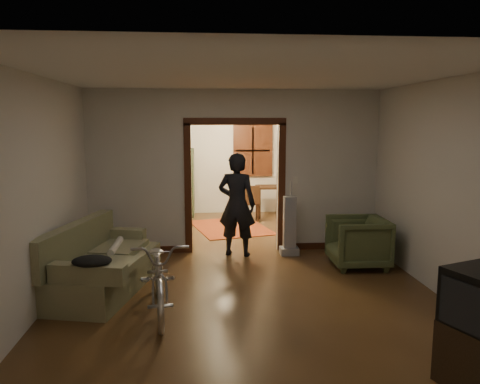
{
  "coord_description": "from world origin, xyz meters",
  "views": [
    {
      "loc": [
        -0.59,
        -7.28,
        2.25
      ],
      "look_at": [
        0.0,
        -0.3,
        1.2
      ],
      "focal_mm": 35.0,
      "sensor_mm": 36.0,
      "label": 1
    }
  ],
  "objects": [
    {
      "name": "floor",
      "position": [
        0.0,
        0.0,
        0.0
      ],
      "size": [
        5.0,
        8.5,
        0.01
      ],
      "primitive_type": "cube",
      "color": "#3A2412",
      "rests_on": "ground"
    },
    {
      "name": "ceiling",
      "position": [
        0.0,
        0.0,
        2.8
      ],
      "size": [
        5.0,
        8.5,
        0.01
      ],
      "primitive_type": "cube",
      "color": "white",
      "rests_on": "floor"
    },
    {
      "name": "wall_back",
      "position": [
        0.0,
        4.25,
        1.4
      ],
      "size": [
        5.0,
        0.02,
        2.8
      ],
      "primitive_type": "cube",
      "color": "beige",
      "rests_on": "floor"
    },
    {
      "name": "wall_left",
      "position": [
        -2.5,
        0.0,
        1.4
      ],
      "size": [
        0.02,
        8.5,
        2.8
      ],
      "primitive_type": "cube",
      "color": "beige",
      "rests_on": "floor"
    },
    {
      "name": "wall_right",
      "position": [
        2.5,
        0.0,
        1.4
      ],
      "size": [
        0.02,
        8.5,
        2.8
      ],
      "primitive_type": "cube",
      "color": "beige",
      "rests_on": "floor"
    },
    {
      "name": "partition_wall",
      "position": [
        0.0,
        0.75,
        1.4
      ],
      "size": [
        5.0,
        0.14,
        2.8
      ],
      "primitive_type": "cube",
      "color": "beige",
      "rests_on": "floor"
    },
    {
      "name": "door_casing",
      "position": [
        0.0,
        0.75,
        1.1
      ],
      "size": [
        1.74,
        0.2,
        2.32
      ],
      "primitive_type": "cube",
      "color": "#3A1A0D",
      "rests_on": "floor"
    },
    {
      "name": "far_window",
      "position": [
        0.7,
        4.21,
        1.55
      ],
      "size": [
        0.98,
        0.06,
        1.28
      ],
      "primitive_type": "cube",
      "color": "black",
      "rests_on": "wall_back"
    },
    {
      "name": "chandelier",
      "position": [
        0.0,
        2.5,
        2.35
      ],
      "size": [
        0.24,
        0.24,
        0.24
      ],
      "primitive_type": "sphere",
      "color": "#FFE0A5",
      "rests_on": "ceiling"
    },
    {
      "name": "light_switch",
      "position": [
        1.05,
        0.68,
        1.25
      ],
      "size": [
        0.08,
        0.01,
        0.12
      ],
      "primitive_type": "cube",
      "color": "silver",
      "rests_on": "partition_wall"
    },
    {
      "name": "sofa",
      "position": [
        -1.89,
        -1.09,
        0.46
      ],
      "size": [
        1.34,
        2.16,
        0.92
      ],
      "primitive_type": "cube",
      "rotation": [
        0.0,
        0.0,
        -0.23
      ],
      "color": "#666946",
      "rests_on": "floor"
    },
    {
      "name": "rolled_paper",
      "position": [
        -1.79,
        -0.79,
        0.53
      ],
      "size": [
        0.1,
        0.76,
        0.1
      ],
      "primitive_type": "cylinder",
      "rotation": [
        1.57,
        0.0,
        0.0
      ],
      "color": "beige",
      "rests_on": "sofa"
    },
    {
      "name": "jacket",
      "position": [
        -1.84,
        -2.0,
        0.68
      ],
      "size": [
        0.45,
        0.34,
        0.13
      ],
      "primitive_type": "ellipsoid",
      "color": "black",
      "rests_on": "sofa"
    },
    {
      "name": "bicycle",
      "position": [
        -1.09,
        -1.88,
        0.47
      ],
      "size": [
        0.83,
        1.84,
        0.93
      ],
      "primitive_type": "imported",
      "rotation": [
        0.0,
        0.0,
        0.12
      ],
      "color": "silver",
      "rests_on": "floor"
    },
    {
      "name": "armchair",
      "position": [
        1.84,
        -0.36,
        0.39
      ],
      "size": [
        0.88,
        0.86,
        0.79
      ],
      "primitive_type": "imported",
      "rotation": [
        0.0,
        0.0,
        -1.59
      ],
      "color": "#43502D",
      "rests_on": "floor"
    },
    {
      "name": "vacuum",
      "position": [
        0.91,
        0.4,
        0.51
      ],
      "size": [
        0.33,
        0.27,
        1.02
      ],
      "primitive_type": "cube",
      "rotation": [
        0.0,
        0.0,
        -0.06
      ],
      "color": "gray",
      "rests_on": "floor"
    },
    {
      "name": "person",
      "position": [
        0.01,
        0.45,
        0.88
      ],
      "size": [
        0.73,
        0.59,
        1.75
      ],
      "primitive_type": "imported",
      "rotation": [
        0.0,
        0.0,
        2.84
      ],
      "color": "black",
      "rests_on": "floor"
    },
    {
      "name": "oriental_rug",
      "position": [
        0.04,
        2.52,
        0.01
      ],
      "size": [
        1.84,
        2.17,
        0.01
      ],
      "primitive_type": "cube",
      "rotation": [
        0.0,
        0.0,
        0.24
      ],
      "color": "maroon",
      "rests_on": "floor"
    },
    {
      "name": "locker",
      "position": [
        -1.16,
        3.83,
        0.82
      ],
      "size": [
        0.84,
        0.49,
        1.63
      ],
      "primitive_type": "cube",
      "rotation": [
        0.0,
        0.0,
        -0.05
      ],
      "color": "#2B3721",
      "rests_on": "floor"
    },
    {
      "name": "globe",
      "position": [
        -1.16,
        3.83,
        1.94
      ],
      "size": [
        0.3,
        0.3,
        0.3
      ],
      "primitive_type": "sphere",
      "color": "#1E5972",
      "rests_on": "locker"
    },
    {
      "name": "desk",
      "position": [
        1.22,
        3.6,
        0.37
      ],
      "size": [
        1.11,
        0.82,
        0.74
      ],
      "primitive_type": "cube",
      "rotation": [
        0.0,
        0.0,
        0.29
      ],
      "color": "black",
      "rests_on": "floor"
    },
    {
      "name": "desk_chair",
      "position": [
        0.54,
        3.21,
        0.41
      ],
      "size": [
        0.39,
        0.39,
        0.83
      ],
      "primitive_type": "cube",
      "rotation": [
        0.0,
        0.0,
        0.07
      ],
      "color": "black",
      "rests_on": "floor"
    }
  ]
}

